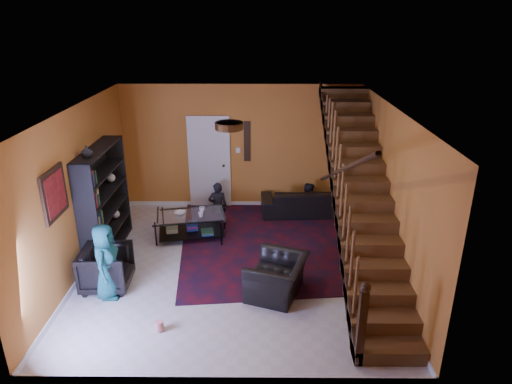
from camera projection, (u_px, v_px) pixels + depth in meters
floor at (235, 266)px, 8.12m from camera, size 5.50×5.50×0.00m
room at (174, 230)px, 9.34m from camera, size 5.50×5.50×5.50m
staircase at (361, 194)px, 7.58m from camera, size 0.95×5.02×3.18m
bookshelf at (105, 203)px, 8.34m from camera, size 0.35×1.80×2.00m
door at (210, 164)px, 10.28m from camera, size 0.82×0.05×2.05m
framed_picture at (54, 194)px, 6.65m from camera, size 0.04×0.74×0.74m
wall_hanging at (247, 141)px, 10.08m from camera, size 0.14×0.03×0.90m
ceiling_fixture at (229, 126)px, 6.36m from camera, size 0.40×0.40×0.10m
rug at (278, 237)px, 9.17m from camera, size 4.18×4.66×0.02m
sofa at (308, 201)px, 10.13m from camera, size 2.08×0.90×0.59m
armchair_left at (107, 268)px, 7.40m from camera, size 0.80×0.77×0.70m
armchair_right at (277, 277)px, 7.22m from camera, size 1.11×1.19×0.62m
person_adult_a at (218, 207)px, 10.25m from camera, size 0.44×0.30×1.17m
person_adult_b at (307, 207)px, 10.24m from camera, size 0.62×0.51×1.16m
person_child at (106, 262)px, 7.06m from camera, size 0.40×0.61×1.24m
coffee_table at (191, 224)px, 9.05m from camera, size 1.45×1.01×0.50m
cup_a at (202, 209)px, 9.10m from camera, size 0.15×0.15×0.09m
cup_b at (201, 214)px, 8.86m from camera, size 0.13×0.13×0.10m
bowl at (180, 213)px, 8.97m from camera, size 0.24×0.24×0.05m
vase at (87, 151)px, 7.45m from camera, size 0.18×0.18×0.19m
popcorn_bucket at (159, 326)px, 6.44m from camera, size 0.14×0.14×0.14m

